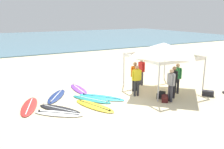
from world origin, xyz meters
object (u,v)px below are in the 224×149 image
object	(u,v)px
person_yellow	(137,78)
surfboard_navy	(56,96)
surfboard_yellow	(94,106)
person_grey	(171,83)
person_green	(177,76)
gear_bag_near_tent	(161,95)
surfboard_purple	(79,89)
surfboard_cyan	(101,97)
surfboard_teal	(91,99)
surfboard_red	(29,106)
person_red	(141,70)
gear_bag_on_sand	(208,93)
canopy_tent	(163,49)
surfboard_white	(58,113)
gear_bag_by_pole	(165,98)
person_orange	(135,75)
person_black	(174,80)
surfboard_black	(59,109)

from	to	relation	value
person_yellow	surfboard_navy	bearing A→B (deg)	152.81
surfboard_yellow	person_grey	world-z (taller)	person_grey
person_green	gear_bag_near_tent	xyz separation A→B (m)	(-1.23, -0.15, -0.85)
surfboard_purple	surfboard_cyan	size ratio (longest dim) A/B	0.94
surfboard_teal	surfboard_cyan	world-z (taller)	same
surfboard_yellow	surfboard_red	bearing A→B (deg)	151.45
surfboard_purple	person_red	size ratio (longest dim) A/B	1.34
surfboard_red	surfboard_yellow	distance (m)	3.14
gear_bag_on_sand	surfboard_red	bearing A→B (deg)	160.90
canopy_tent	surfboard_white	bearing A→B (deg)	-173.36
person_red	surfboard_cyan	bearing A→B (deg)	-163.94
surfboard_navy	gear_bag_on_sand	distance (m)	8.28
surfboard_red	gear_bag_near_tent	world-z (taller)	gear_bag_near_tent
surfboard_cyan	person_green	size ratio (longest dim) A/B	1.42
gear_bag_near_tent	surfboard_cyan	bearing A→B (deg)	152.03
person_red	gear_bag_by_pole	bearing A→B (deg)	-102.34
surfboard_navy	surfboard_red	xyz separation A→B (m)	(-1.57, -0.80, -0.00)
surfboard_yellow	person_orange	size ratio (longest dim) A/B	1.49
person_green	person_black	size ratio (longest dim) A/B	1.00
person_grey	gear_bag_by_pole	bearing A→B (deg)	137.81
surfboard_black	gear_bag_near_tent	size ratio (longest dim) A/B	3.82
surfboard_navy	gear_bag_by_pole	bearing A→B (deg)	-35.66
surfboard_red	person_grey	xyz separation A→B (m)	(6.46, -2.74, 0.95)
person_green	surfboard_white	bearing A→B (deg)	176.82
surfboard_purple	canopy_tent	bearing A→B (deg)	-25.77
surfboard_white	person_red	bearing A→B (deg)	18.03
person_green	gear_bag_near_tent	world-z (taller)	person_green
surfboard_black	gear_bag_near_tent	distance (m)	5.38
gear_bag_near_tent	surfboard_teal	bearing A→B (deg)	156.53
surfboard_black	surfboard_red	xyz separation A→B (m)	(-1.16, 1.05, -0.00)
surfboard_navy	surfboard_red	size ratio (longest dim) A/B	0.88
surfboard_teal	person_orange	xyz separation A→B (m)	(2.81, 0.15, 0.95)
person_grey	gear_bag_near_tent	distance (m)	1.09
surfboard_cyan	gear_bag_by_pole	distance (m)	3.33
person_yellow	gear_bag_near_tent	distance (m)	1.58
surfboard_red	surfboard_yellow	bearing A→B (deg)	-28.55
surfboard_white	person_yellow	size ratio (longest dim) A/B	1.25
surfboard_red	person_grey	distance (m)	7.08
surfboard_yellow	person_black	xyz separation A→B (m)	(4.23, -0.86, 0.95)
surfboard_cyan	person_yellow	size ratio (longest dim) A/B	1.42
person_grey	surfboard_teal	bearing A→B (deg)	147.68
canopy_tent	surfboard_cyan	world-z (taller)	canopy_tent
surfboard_black	surfboard_purple	world-z (taller)	same
person_yellow	person_grey	xyz separation A→B (m)	(1.02, -1.55, 0.00)
surfboard_white	gear_bag_on_sand	size ratio (longest dim) A/B	3.57
surfboard_navy	gear_bag_by_pole	distance (m)	5.77
surfboard_cyan	gear_bag_on_sand	bearing A→B (deg)	-25.62
surfboard_navy	surfboard_teal	xyz separation A→B (m)	(1.46, -1.37, 0.00)
canopy_tent	surfboard_teal	world-z (taller)	canopy_tent
person_grey	surfboard_red	bearing A→B (deg)	157.02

